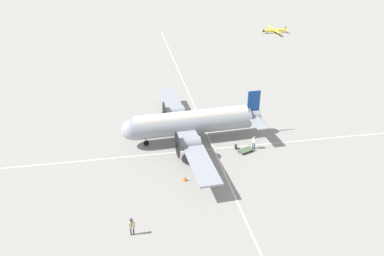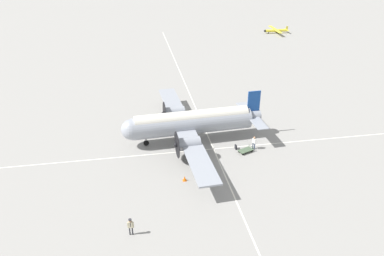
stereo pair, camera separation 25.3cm
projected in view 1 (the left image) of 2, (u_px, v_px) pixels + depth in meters
The scene contains 10 objects.
ground_plane at pixel (192, 140), 48.62m from camera, with size 300.00×300.00×0.00m, color gray.
apron_line_eastwest at pixel (209, 139), 48.97m from camera, with size 120.00×0.16×0.01m.
apron_line_northsouth at pixel (196, 150), 46.32m from camera, with size 0.16×120.00×0.01m.
airliner_main at pixel (188, 123), 47.31m from camera, with size 25.99×18.05×6.10m.
crew_foreground at pixel (132, 225), 32.89m from camera, with size 0.33×0.59×1.75m.
passenger_boarding at pixel (254, 141), 46.22m from camera, with size 0.48×0.41×1.73m.
suitcase_near_door at pixel (236, 147), 46.54m from camera, with size 0.52×0.18×0.59m.
baggage_cart at pixel (246, 150), 45.88m from camera, with size 1.59×2.05×0.56m.
light_aircraft_distant at pixel (274, 30), 100.01m from camera, with size 8.94×6.60×1.77m.
traffic_cone at pixel (185, 179), 40.57m from camera, with size 0.43×0.43×0.56m.
Camera 1 is at (41.69, -7.44, 23.94)m, focal length 35.00 mm.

